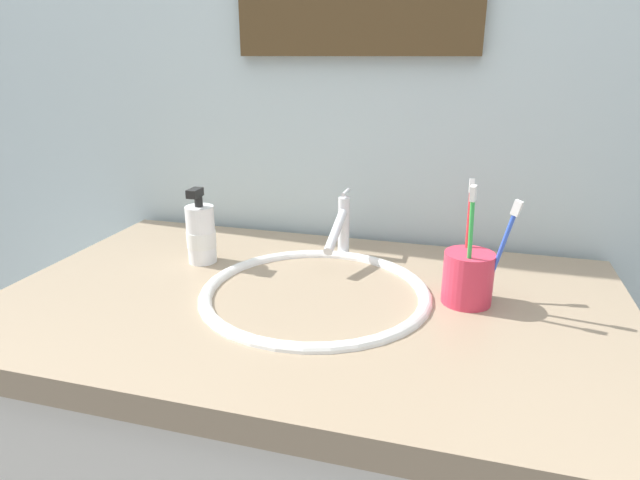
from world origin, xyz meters
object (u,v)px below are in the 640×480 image
at_px(soap_dispenser, 201,234).
at_px(toothbrush_cup, 468,278).
at_px(toothbrush_blue, 502,246).
at_px(faucet, 341,227).
at_px(toothbrush_red, 468,230).
at_px(toothbrush_green, 470,240).

bearing_deg(soap_dispenser, toothbrush_cup, -5.48).
bearing_deg(toothbrush_blue, faucet, 152.23).
distance_m(faucet, toothbrush_cup, 0.29).
bearing_deg(toothbrush_blue, toothbrush_red, 140.31).
bearing_deg(toothbrush_blue, soap_dispenser, 173.93).
bearing_deg(soap_dispenser, toothbrush_green, -8.56).
bearing_deg(faucet, toothbrush_green, -34.99).
bearing_deg(toothbrush_red, toothbrush_cup, -79.71).
distance_m(faucet, toothbrush_blue, 0.34).
distance_m(faucet, toothbrush_green, 0.31).
distance_m(toothbrush_green, soap_dispenser, 0.52).
height_order(toothbrush_green, soap_dispenser, toothbrush_green).
bearing_deg(toothbrush_cup, faucet, 149.71).
bearing_deg(faucet, soap_dispenser, -159.43).
xyz_separation_m(faucet, toothbrush_cup, (0.25, -0.15, -0.02)).
relative_size(toothbrush_blue, soap_dispenser, 1.19).
bearing_deg(toothbrush_red, toothbrush_blue, -39.69).
distance_m(toothbrush_red, soap_dispenser, 0.51).
relative_size(faucet, soap_dispenser, 1.10).
bearing_deg(toothbrush_cup, toothbrush_red, 100.29).
bearing_deg(toothbrush_red, faucet, 155.26).
bearing_deg(toothbrush_green, toothbrush_red, 93.68).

